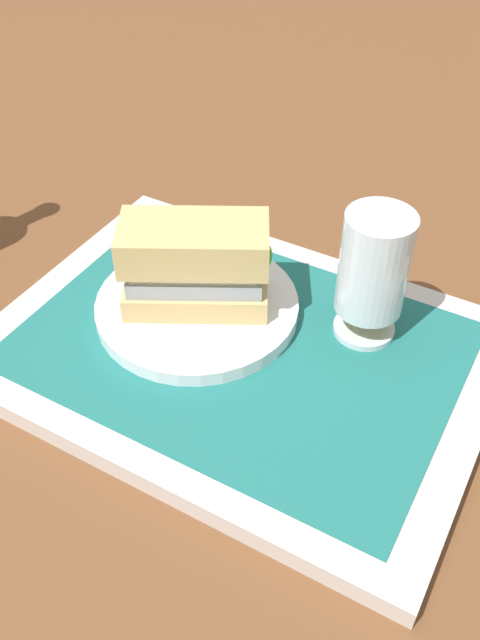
{
  "coord_description": "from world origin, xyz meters",
  "views": [
    {
      "loc": [
        0.22,
        -0.39,
        0.46
      ],
      "look_at": [
        0.0,
        0.0,
        0.05
      ],
      "focal_mm": 38.89,
      "sensor_mm": 36.0,
      "label": 1
    }
  ],
  "objects": [
    {
      "name": "tray",
      "position": [
        0.0,
        0.0,
        0.01
      ],
      "size": [
        0.44,
        0.32,
        0.02
      ],
      "primitive_type": "cube",
      "color": "silver",
      "rests_on": "ground_plane"
    },
    {
      "name": "sandwich",
      "position": [
        -0.05,
        0.02,
        0.08
      ],
      "size": [
        0.14,
        0.12,
        0.08
      ],
      "rotation": [
        0.0,
        0.0,
        0.49
      ],
      "color": "tan",
      "rests_on": "plate"
    },
    {
      "name": "ground_plane",
      "position": [
        0.0,
        0.0,
        0.0
      ],
      "size": [
        3.0,
        3.0,
        0.0
      ],
      "primitive_type": "plane",
      "color": "brown"
    },
    {
      "name": "plate",
      "position": [
        -0.06,
        0.02,
        0.03
      ],
      "size": [
        0.19,
        0.19,
        0.01
      ],
      "primitive_type": "cylinder",
      "color": "white",
      "rests_on": "placemat"
    },
    {
      "name": "beer_glass",
      "position": [
        0.09,
        0.07,
        0.09
      ],
      "size": [
        0.06,
        0.06,
        0.12
      ],
      "color": "silver",
      "rests_on": "placemat"
    },
    {
      "name": "placemat",
      "position": [
        0.0,
        0.0,
        0.02
      ],
      "size": [
        0.38,
        0.27,
        0.0
      ],
      "primitive_type": "cube",
      "color": "#1E6B66",
      "rests_on": "tray"
    }
  ]
}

